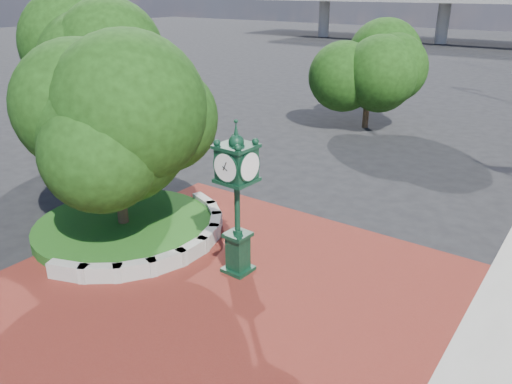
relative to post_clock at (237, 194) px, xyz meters
name	(u,v)px	position (x,y,z in m)	size (l,w,h in m)	color
ground	(238,276)	(0.16, -0.22, -2.55)	(200.00, 200.00, 0.00)	black
plaza	(216,291)	(0.16, -1.22, -2.53)	(12.00, 12.00, 0.04)	maroon
planter_wall	(172,243)	(-2.55, -0.22, -2.28)	(2.96, 6.77, 0.54)	#9E9B93
grass_bed	(124,227)	(-4.84, -0.22, -2.35)	(6.10, 6.10, 0.40)	#1F4B15
tree_planter	(113,129)	(-4.84, -0.22, 1.18)	(5.20, 5.20, 6.33)	#38281C
tree_northwest	(85,73)	(-12.84, 4.78, 1.58)	(5.60, 5.60, 6.93)	#38281C
tree_street	(369,74)	(-3.84, 17.78, 0.69)	(4.40, 4.40, 5.45)	#38281C
post_clock	(237,194)	(0.00, 0.00, 0.00)	(1.01, 1.01, 4.64)	black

